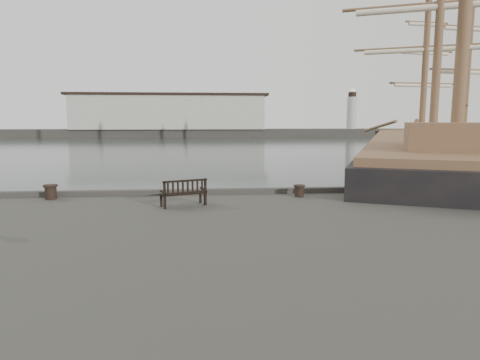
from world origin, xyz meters
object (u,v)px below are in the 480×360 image
object	(u,v)px
bollard_right	(299,191)
tall_ship_far	(462,148)
bollard_left	(51,192)
tall_ship_main	(431,164)
bench	(184,198)

from	to	relation	value
bollard_right	tall_ship_far	distance (m)	45.38
bollard_left	tall_ship_main	xyz separation A→B (m)	(22.51, 17.01, -0.98)
bollard_right	tall_ship_main	world-z (taller)	tall_ship_main
tall_ship_main	tall_ship_far	xyz separation A→B (m)	(14.04, 18.21, 0.02)
tall_ship_main	bench	bearing A→B (deg)	-110.22
bollard_right	bollard_left	bearing A→B (deg)	178.24
bench	bollard_right	xyz separation A→B (m)	(3.86, 1.26, -0.05)
bollard_left	tall_ship_far	xyz separation A→B (m)	(36.55, 35.22, -0.96)
bench	tall_ship_main	world-z (taller)	tall_ship_main
bench	bollard_right	bearing A→B (deg)	-4.00
bollard_left	tall_ship_far	distance (m)	50.77
bench	tall_ship_main	bearing A→B (deg)	23.62
bollard_left	tall_ship_main	world-z (taller)	tall_ship_main
tall_ship_far	tall_ship_main	bearing A→B (deg)	-134.85
tall_ship_far	bench	bearing A→B (deg)	-138.39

